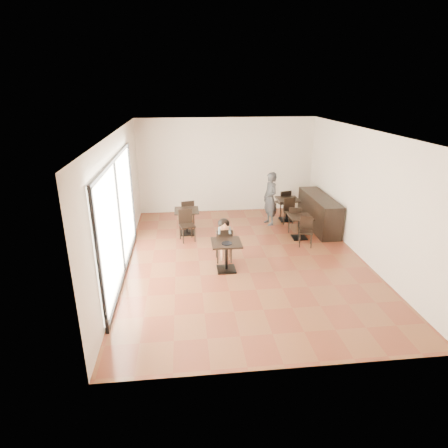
{
  "coord_description": "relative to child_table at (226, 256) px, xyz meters",
  "views": [
    {
      "loc": [
        -1.48,
        -8.58,
        4.19
      ],
      "look_at": [
        -0.54,
        -0.07,
        1.0
      ],
      "focal_mm": 30.0,
      "sensor_mm": 36.0,
      "label": 1
    }
  ],
  "objects": [
    {
      "name": "pizza_slice",
      "position": [
        0.0,
        0.36,
        0.6
      ],
      "size": [
        0.26,
        0.2,
        0.06
      ],
      "primitive_type": null,
      "color": "#E1BF7C",
      "rests_on": "child"
    },
    {
      "name": "chair_left_b",
      "position": [
        -0.89,
        1.94,
        0.08
      ],
      "size": [
        0.49,
        0.49,
        0.9
      ],
      "primitive_type": null,
      "rotation": [
        0.0,
        0.0,
        0.25
      ],
      "color": "black",
      "rests_on": "floor"
    },
    {
      "name": "adult_patron",
      "position": [
        1.74,
        3.02,
        0.47
      ],
      "size": [
        0.54,
        0.69,
        1.68
      ],
      "primitive_type": "imported",
      "rotation": [
        0.0,
        0.0,
        -1.31
      ],
      "color": "#37383C",
      "rests_on": "floor"
    },
    {
      "name": "storefront_window",
      "position": [
        -2.43,
        0.07,
        1.03
      ],
      "size": [
        0.04,
        4.5,
        2.6
      ],
      "primitive_type": "cube",
      "color": "white",
      "rests_on": "floor"
    },
    {
      "name": "chair_back_b",
      "position": [
        2.39,
        2.77,
        0.07
      ],
      "size": [
        0.48,
        0.48,
        0.88
      ],
      "primitive_type": null,
      "rotation": [
        0.0,
        0.0,
        0.26
      ],
      "color": "black",
      "rests_on": "floor"
    },
    {
      "name": "chair_mid_a",
      "position": [
        2.34,
        2.31,
        0.03
      ],
      "size": [
        0.45,
        0.45,
        0.8
      ],
      "primitive_type": null,
      "rotation": [
        0.0,
        0.0,
        2.86
      ],
      "color": "black",
      "rests_on": "floor"
    },
    {
      "name": "child_table",
      "position": [
        0.0,
        0.0,
        0.0
      ],
      "size": [
        0.69,
        0.69,
        0.73
      ],
      "primitive_type": null,
      "color": "black",
      "rests_on": "floor"
    },
    {
      "name": "wall_left",
      "position": [
        -2.46,
        0.57,
        1.23
      ],
      "size": [
        0.01,
        8.0,
        3.2
      ],
      "primitive_type": "cube",
      "color": "beige",
      "rests_on": "floor"
    },
    {
      "name": "cafe_table_mid",
      "position": [
        2.34,
        1.76,
        -0.03
      ],
      "size": [
        0.78,
        0.78,
        0.67
      ],
      "primitive_type": null,
      "rotation": [
        0.0,
        0.0,
        -0.28
      ],
      "color": "black",
      "rests_on": "floor"
    },
    {
      "name": "wall_front",
      "position": [
        0.54,
        -3.43,
        1.23
      ],
      "size": [
        6.0,
        0.01,
        3.2
      ],
      "primitive_type": "cube",
      "color": "beige",
      "rests_on": "floor"
    },
    {
      "name": "cafe_table_back",
      "position": [
        2.39,
        3.32,
        -0.0
      ],
      "size": [
        0.85,
        0.85,
        0.73
      ],
      "primitive_type": null,
      "rotation": [
        0.0,
        0.0,
        0.26
      ],
      "color": "black",
      "rests_on": "floor"
    },
    {
      "name": "wall_right",
      "position": [
        3.54,
        0.57,
        1.23
      ],
      "size": [
        0.01,
        8.0,
        3.2
      ],
      "primitive_type": "cube",
      "color": "beige",
      "rests_on": "floor"
    },
    {
      "name": "chair_left_a",
      "position": [
        -0.89,
        3.04,
        0.08
      ],
      "size": [
        0.49,
        0.49,
        0.9
      ],
      "primitive_type": null,
      "rotation": [
        0.0,
        0.0,
        3.39
      ],
      "color": "black",
      "rests_on": "floor"
    },
    {
      "name": "ceiling",
      "position": [
        0.54,
        0.57,
        2.83
      ],
      "size": [
        6.0,
        8.0,
        0.01
      ],
      "primitive_type": "cube",
      "color": "white",
      "rests_on": "floor"
    },
    {
      "name": "floor",
      "position": [
        0.54,
        0.57,
        -0.37
      ],
      "size": [
        6.0,
        8.0,
        0.01
      ],
      "primitive_type": "cube",
      "color": "brown",
      "rests_on": "ground"
    },
    {
      "name": "chair_mid_b",
      "position": [
        2.34,
        1.21,
        0.03
      ],
      "size": [
        0.45,
        0.45,
        0.8
      ],
      "primitive_type": null,
      "rotation": [
        0.0,
        0.0,
        -0.28
      ],
      "color": "black",
      "rests_on": "floor"
    },
    {
      "name": "wall_back",
      "position": [
        0.54,
        4.57,
        1.23
      ],
      "size": [
        6.0,
        0.01,
        3.2
      ],
      "primitive_type": "cube",
      "color": "beige",
      "rests_on": "floor"
    },
    {
      "name": "child_chair",
      "position": [
        0.0,
        0.55,
        0.07
      ],
      "size": [
        0.4,
        0.4,
        0.88
      ],
      "primitive_type": null,
      "rotation": [
        0.0,
        0.0,
        3.14
      ],
      "color": "black",
      "rests_on": "floor"
    },
    {
      "name": "child",
      "position": [
        0.0,
        0.55,
        0.19
      ],
      "size": [
        0.4,
        0.56,
        1.11
      ],
      "primitive_type": null,
      "color": "slate",
      "rests_on": "child_chair"
    },
    {
      "name": "plate",
      "position": [
        0.0,
        -0.1,
        0.37
      ],
      "size": [
        0.25,
        0.25,
        0.01
      ],
      "primitive_type": "cylinder",
      "color": "black",
      "rests_on": "child_table"
    },
    {
      "name": "chair_back_a",
      "position": [
        2.39,
        3.87,
        0.07
      ],
      "size": [
        0.48,
        0.48,
        0.88
      ],
      "primitive_type": null,
      "rotation": [
        0.0,
        0.0,
        3.4
      ],
      "color": "black",
      "rests_on": "floor"
    },
    {
      "name": "cafe_table_left",
      "position": [
        -0.89,
        2.49,
        0.01
      ],
      "size": [
        0.86,
        0.86,
        0.75
      ],
      "primitive_type": null,
      "rotation": [
        0.0,
        0.0,
        0.25
      ],
      "color": "black",
      "rests_on": "floor"
    },
    {
      "name": "service_counter",
      "position": [
        3.19,
        2.57,
        0.13
      ],
      "size": [
        0.6,
        2.4,
        1.0
      ],
      "primitive_type": "cube",
      "color": "black",
      "rests_on": "floor"
    }
  ]
}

